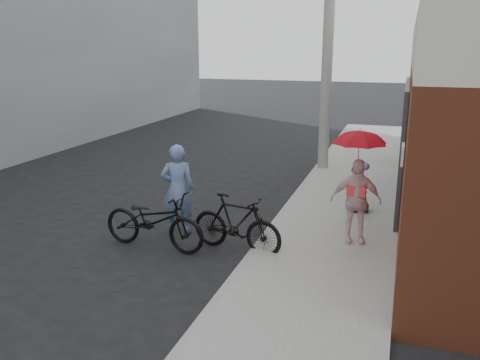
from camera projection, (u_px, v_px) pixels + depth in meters
The scene contains 11 objects.
ground at pixel (204, 247), 8.84m from camera, with size 80.00×80.00×0.00m, color black.
sidewalk at pixel (340, 219), 10.03m from camera, with size 2.20×24.00×0.12m, color gray.
curb at pixel (283, 214), 10.37m from camera, with size 0.12×24.00×0.12m, color #9E9E99.
utility_pole at pixel (328, 40), 13.10m from camera, with size 0.28×0.28×7.00m, color #9E9E99.
officer at pixel (178, 189), 9.35m from camera, with size 0.61×0.40×1.67m, color #657FB3.
bike_left at pixel (154, 220), 8.67m from camera, with size 0.67×1.91×1.01m, color black.
bike_right at pixel (236, 223), 8.52m from camera, with size 0.47×1.67×1.00m, color black.
kimono_woman at pixel (356, 201), 8.59m from camera, with size 0.85×0.36×1.46m, color #F7CFD7.
parasol at pixel (360, 136), 8.30m from camera, with size 0.86×0.86×0.76m, color red.
planter at pixel (359, 206), 10.35m from camera, with size 0.34×0.34×0.18m, color black.
potted_plant at pixel (360, 189), 10.25m from camera, with size 0.50×0.43×0.55m, color #2E7338.
Camera 1 is at (3.15, -7.62, 3.44)m, focal length 38.00 mm.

